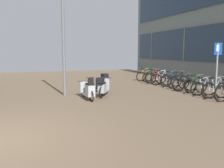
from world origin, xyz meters
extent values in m
cube|color=brown|center=(4.80, 0.00, -0.03)|extent=(14.40, 40.00, 0.05)
cube|color=slate|center=(12.15, 9.68, 2.59)|extent=(0.10, 0.12, 2.39)
cube|color=slate|center=(12.15, 14.80, 2.59)|extent=(0.10, 0.12, 2.39)
torus|color=black|center=(8.37, 1.75, 0.33)|extent=(0.74, 0.13, 0.74)
cylinder|color=black|center=(8.49, 1.74, 0.31)|extent=(0.25, 0.05, 0.08)
cylinder|color=black|center=(8.44, 1.75, 0.60)|extent=(0.17, 0.04, 0.54)
torus|color=black|center=(8.41, 2.53, 0.33)|extent=(0.74, 0.19, 0.74)
torus|color=black|center=(9.03, 2.43, 0.33)|extent=(0.74, 0.19, 0.74)
cylinder|color=#B7B5B6|center=(8.78, 2.47, 0.60)|extent=(0.31, 0.09, 0.65)
cylinder|color=#B7B5B6|center=(8.59, 2.50, 0.57)|extent=(0.14, 0.06, 0.59)
cylinder|color=#B7B5B6|center=(8.73, 2.48, 0.89)|extent=(0.39, 0.10, 0.09)
cylinder|color=#B7B5B6|center=(8.52, 2.51, 0.31)|extent=(0.25, 0.07, 0.08)
cylinder|color=#B7B5B6|center=(8.47, 2.52, 0.60)|extent=(0.17, 0.05, 0.54)
cylinder|color=#B7B5B6|center=(8.98, 2.44, 0.62)|extent=(0.15, 0.05, 0.59)
cube|color=black|center=(8.54, 2.51, 0.90)|extent=(0.23, 0.12, 0.06)
cylinder|color=#ADADB2|center=(8.92, 2.45, 0.96)|extent=(0.10, 0.48, 0.02)
torus|color=black|center=(8.39, 3.30, 0.31)|extent=(0.68, 0.22, 0.68)
torus|color=black|center=(8.96, 3.17, 0.31)|extent=(0.68, 0.22, 0.68)
cylinder|color=#ADAFBB|center=(8.73, 3.22, 0.55)|extent=(0.29, 0.10, 0.60)
cylinder|color=#ADAFBB|center=(8.56, 3.26, 0.53)|extent=(0.13, 0.06, 0.54)
cylinder|color=#ADAFBB|center=(8.69, 3.23, 0.82)|extent=(0.36, 0.12, 0.08)
cylinder|color=#ADAFBB|center=(8.50, 3.27, 0.28)|extent=(0.23, 0.08, 0.07)
cylinder|color=#ADAFBB|center=(8.45, 3.29, 0.55)|extent=(0.16, 0.06, 0.50)
cylinder|color=#ADAFBB|center=(8.91, 3.18, 0.57)|extent=(0.14, 0.06, 0.54)
cube|color=black|center=(8.52, 3.27, 0.84)|extent=(0.23, 0.14, 0.06)
cylinder|color=#ADADB2|center=(8.86, 3.19, 0.89)|extent=(0.13, 0.47, 0.02)
torus|color=black|center=(8.54, 4.00, 0.31)|extent=(0.70, 0.11, 0.69)
torus|color=black|center=(9.17, 3.97, 0.31)|extent=(0.70, 0.11, 0.69)
cylinder|color=#2F6130|center=(8.92, 3.98, 0.56)|extent=(0.31, 0.05, 0.61)
cylinder|color=#2F6130|center=(8.73, 3.99, 0.54)|extent=(0.14, 0.04, 0.55)
cylinder|color=#2F6130|center=(8.87, 3.99, 0.84)|extent=(0.38, 0.06, 0.08)
cylinder|color=#2F6130|center=(8.66, 4.00, 0.29)|extent=(0.25, 0.04, 0.08)
cylinder|color=#2F6130|center=(8.61, 4.00, 0.56)|extent=(0.16, 0.03, 0.51)
cylinder|color=#2F6130|center=(9.11, 3.97, 0.59)|extent=(0.14, 0.04, 0.55)
cube|color=black|center=(8.68, 4.00, 0.85)|extent=(0.22, 0.10, 0.06)
cylinder|color=#ADADB2|center=(9.06, 3.98, 0.91)|extent=(0.05, 0.48, 0.02)
torus|color=black|center=(8.42, 4.84, 0.31)|extent=(0.68, 0.28, 0.69)
torus|color=black|center=(9.02, 4.64, 0.31)|extent=(0.68, 0.28, 0.69)
cylinder|color=black|center=(8.78, 4.72, 0.56)|extent=(0.31, 0.13, 0.61)
cylinder|color=black|center=(8.60, 4.78, 0.54)|extent=(0.14, 0.08, 0.55)
cylinder|color=black|center=(8.73, 4.74, 0.83)|extent=(0.38, 0.16, 0.08)
cylinder|color=black|center=(8.53, 4.80, 0.29)|extent=(0.24, 0.10, 0.08)
cylinder|color=black|center=(8.48, 4.82, 0.56)|extent=(0.16, 0.08, 0.51)
cylinder|color=black|center=(8.97, 4.66, 0.58)|extent=(0.15, 0.07, 0.55)
cube|color=black|center=(8.55, 4.80, 0.85)|extent=(0.24, 0.15, 0.06)
cylinder|color=#ADADB2|center=(8.91, 4.68, 0.91)|extent=(0.17, 0.46, 0.02)
torus|color=black|center=(8.55, 5.52, 0.34)|extent=(0.75, 0.13, 0.75)
torus|color=black|center=(9.19, 5.47, 0.34)|extent=(0.75, 0.13, 0.75)
cylinder|color=black|center=(8.93, 5.49, 0.61)|extent=(0.32, 0.06, 0.66)
cylinder|color=black|center=(8.74, 5.50, 0.58)|extent=(0.14, 0.05, 0.60)
cylinder|color=black|center=(8.88, 5.49, 0.90)|extent=(0.40, 0.06, 0.09)
cylinder|color=black|center=(8.67, 5.51, 0.31)|extent=(0.25, 0.05, 0.08)
cylinder|color=black|center=(8.62, 5.51, 0.61)|extent=(0.17, 0.04, 0.55)
cylinder|color=black|center=(9.13, 5.48, 0.63)|extent=(0.15, 0.04, 0.60)
cube|color=black|center=(8.69, 5.51, 0.92)|extent=(0.23, 0.11, 0.06)
cylinder|color=#ADADB2|center=(9.08, 5.48, 0.98)|extent=(0.06, 0.48, 0.02)
torus|color=black|center=(8.54, 6.32, 0.33)|extent=(0.72, 0.22, 0.73)
torus|color=black|center=(9.17, 6.18, 0.33)|extent=(0.72, 0.22, 0.73)
cylinder|color=navy|center=(8.92, 6.23, 0.59)|extent=(0.31, 0.10, 0.64)
cylinder|color=navy|center=(8.73, 6.27, 0.56)|extent=(0.14, 0.06, 0.58)
cylinder|color=navy|center=(8.87, 6.25, 0.87)|extent=(0.39, 0.12, 0.08)
cylinder|color=navy|center=(8.66, 6.29, 0.30)|extent=(0.25, 0.08, 0.08)
cylinder|color=navy|center=(8.61, 6.30, 0.59)|extent=(0.17, 0.06, 0.53)
cylinder|color=navy|center=(9.11, 6.19, 0.61)|extent=(0.15, 0.06, 0.58)
cube|color=black|center=(8.68, 6.29, 0.89)|extent=(0.23, 0.13, 0.06)
cylinder|color=#ADADB2|center=(9.06, 6.21, 0.95)|extent=(0.12, 0.47, 0.02)
torus|color=black|center=(8.35, 7.10, 0.33)|extent=(0.72, 0.30, 0.73)
torus|color=black|center=(8.97, 6.90, 0.33)|extent=(0.72, 0.30, 0.73)
cylinder|color=#B0B6BA|center=(8.72, 6.98, 0.60)|extent=(0.31, 0.13, 0.64)
cylinder|color=#B0B6BA|center=(8.53, 7.04, 0.57)|extent=(0.14, 0.08, 0.58)
cylinder|color=#B0B6BA|center=(8.67, 7.00, 0.88)|extent=(0.39, 0.16, 0.09)
cylinder|color=#B0B6BA|center=(8.46, 7.07, 0.31)|extent=(0.25, 0.11, 0.08)
cylinder|color=#B0B6BA|center=(8.42, 7.08, 0.60)|extent=(0.17, 0.08, 0.54)
cylinder|color=#B0B6BA|center=(8.91, 6.92, 0.62)|extent=(0.15, 0.08, 0.58)
cube|color=black|center=(8.48, 7.06, 0.90)|extent=(0.24, 0.15, 0.06)
cylinder|color=#ADADB2|center=(8.85, 6.94, 0.96)|extent=(0.17, 0.46, 0.02)
torus|color=black|center=(8.35, 7.82, 0.33)|extent=(0.73, 0.21, 0.73)
torus|color=black|center=(9.02, 7.69, 0.33)|extent=(0.73, 0.21, 0.73)
cylinder|color=maroon|center=(8.75, 7.74, 0.59)|extent=(0.33, 0.10, 0.64)
cylinder|color=maroon|center=(8.55, 7.78, 0.57)|extent=(0.15, 0.06, 0.58)
cylinder|color=maroon|center=(8.70, 7.75, 0.88)|extent=(0.41, 0.11, 0.09)
cylinder|color=maroon|center=(8.48, 7.80, 0.31)|extent=(0.26, 0.08, 0.08)
cylinder|color=maroon|center=(8.42, 7.81, 0.59)|extent=(0.18, 0.06, 0.53)
cylinder|color=maroon|center=(8.96, 7.70, 0.62)|extent=(0.16, 0.06, 0.58)
cube|color=black|center=(8.50, 7.79, 0.90)|extent=(0.23, 0.13, 0.06)
cylinder|color=#ADADB2|center=(8.90, 7.72, 0.96)|extent=(0.11, 0.48, 0.02)
torus|color=black|center=(8.46, 8.51, 0.32)|extent=(0.71, 0.08, 0.71)
torus|color=black|center=(9.08, 8.50, 0.32)|extent=(0.71, 0.08, 0.71)
cylinder|color=#2A6636|center=(8.83, 8.51, 0.58)|extent=(0.30, 0.04, 0.62)
cylinder|color=#2A6636|center=(8.65, 8.51, 0.55)|extent=(0.13, 0.04, 0.57)
cylinder|color=#2A6636|center=(8.78, 8.51, 0.85)|extent=(0.37, 0.04, 0.08)
cylinder|color=#2A6636|center=(8.58, 8.51, 0.30)|extent=(0.24, 0.03, 0.08)
cylinder|color=#2A6636|center=(8.53, 8.51, 0.58)|extent=(0.16, 0.03, 0.52)
cylinder|color=#2A6636|center=(9.02, 8.51, 0.60)|extent=(0.14, 0.03, 0.57)
cube|color=black|center=(8.60, 8.51, 0.87)|extent=(0.22, 0.09, 0.06)
cylinder|color=#ADADB2|center=(8.97, 8.51, 0.93)|extent=(0.03, 0.48, 0.02)
torus|color=black|center=(8.38, 9.30, 0.31)|extent=(0.70, 0.14, 0.69)
torus|color=black|center=(9.02, 9.23, 0.31)|extent=(0.70, 0.14, 0.69)
cylinder|color=#BA8B1B|center=(8.76, 9.26, 0.56)|extent=(0.32, 0.07, 0.61)
cylinder|color=#BA8B1B|center=(8.57, 9.28, 0.54)|extent=(0.14, 0.05, 0.55)
cylinder|color=#BA8B1B|center=(8.71, 9.26, 0.84)|extent=(0.39, 0.08, 0.08)
cylinder|color=#BA8B1B|center=(8.50, 9.28, 0.29)|extent=(0.25, 0.05, 0.08)
cylinder|color=#BA8B1B|center=(8.45, 9.29, 0.56)|extent=(0.17, 0.04, 0.51)
cylinder|color=#BA8B1B|center=(8.96, 9.24, 0.59)|extent=(0.15, 0.05, 0.55)
cube|color=black|center=(8.52, 9.28, 0.85)|extent=(0.23, 0.11, 0.06)
cylinder|color=#ADADB2|center=(8.90, 9.24, 0.91)|extent=(0.07, 0.48, 0.02)
torus|color=black|center=(3.93, 4.11, 0.25)|extent=(0.32, 0.50, 0.54)
torus|color=black|center=(4.51, 5.14, 0.25)|extent=(0.32, 0.50, 0.54)
cube|color=#A4ABAF|center=(4.22, 4.63, 0.22)|extent=(0.57, 0.71, 0.08)
cube|color=#A4ABAF|center=(4.03, 4.30, 0.42)|extent=(0.52, 0.60, 0.40)
cube|color=black|center=(4.03, 4.30, 0.65)|extent=(0.46, 0.54, 0.06)
cylinder|color=#A4ABAF|center=(4.49, 5.12, 0.52)|extent=(0.12, 0.14, 0.55)
cube|color=#A4ABAF|center=(4.46, 5.05, 0.49)|extent=(0.32, 0.23, 0.54)
cylinder|color=black|center=(4.48, 5.10, 0.79)|extent=(0.47, 0.28, 0.03)
cube|color=black|center=(3.90, 4.07, 0.80)|extent=(0.38, 0.38, 0.24)
torus|color=black|center=(4.43, 5.28, 0.21)|extent=(0.19, 0.46, 0.47)
torus|color=black|center=(4.02, 6.54, 0.21)|extent=(0.19, 0.46, 0.47)
cube|color=black|center=(4.22, 5.91, 0.19)|extent=(0.50, 0.79, 0.08)
cube|color=black|center=(4.35, 5.51, 0.44)|extent=(0.47, 0.65, 0.49)
cube|color=black|center=(4.35, 5.51, 0.72)|extent=(0.41, 0.58, 0.06)
cylinder|color=black|center=(4.03, 6.52, 0.45)|extent=(0.10, 0.14, 0.47)
cube|color=black|center=(4.05, 6.45, 0.42)|extent=(0.33, 0.17, 0.47)
cylinder|color=black|center=(4.03, 6.49, 0.68)|extent=(0.50, 0.19, 0.03)
cube|color=black|center=(4.44, 5.23, 0.87)|extent=(0.35, 0.35, 0.24)
torus|color=black|center=(3.34, 3.52, 0.22)|extent=(0.07, 0.50, 0.49)
torus|color=black|center=(3.27, 4.81, 0.22)|extent=(0.07, 0.50, 0.49)
cube|color=#AAAEB2|center=(3.30, 4.17, 0.20)|extent=(0.32, 0.74, 0.08)
cube|color=#AAAEB2|center=(3.33, 3.75, 0.44)|extent=(0.33, 0.58, 0.47)
cube|color=black|center=(3.33, 3.75, 0.70)|extent=(0.29, 0.53, 0.06)
cylinder|color=#AAAEB2|center=(3.27, 4.79, 0.47)|extent=(0.08, 0.12, 0.50)
cube|color=#AAAEB2|center=(3.28, 4.71, 0.45)|extent=(0.32, 0.10, 0.49)
cylinder|color=black|center=(3.27, 4.76, 0.71)|extent=(0.52, 0.05, 0.03)
cylinder|color=gray|center=(8.51, 2.25, 1.21)|extent=(0.07, 0.07, 2.41)
cube|color=#1845A4|center=(8.51, 2.24, 2.16)|extent=(0.40, 0.02, 0.50)
cube|color=white|center=(8.48, 2.23, 2.19)|extent=(0.14, 0.01, 0.28)
cylinder|color=slate|center=(2.50, 5.32, 2.61)|extent=(0.14, 0.14, 5.22)
camera|label=1|loc=(0.91, -6.03, 2.05)|focal=38.98mm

